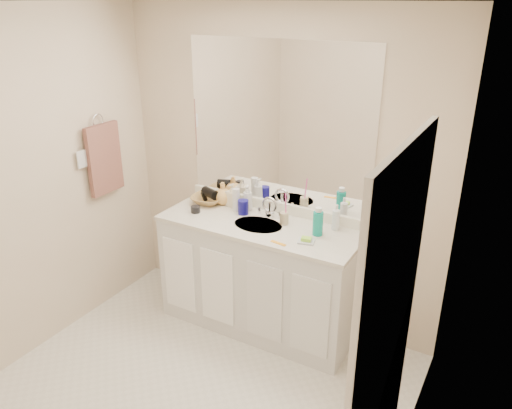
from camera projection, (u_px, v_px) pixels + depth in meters
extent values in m
cube|color=silver|center=(180.00, 407.00, 3.18)|extent=(2.60, 2.60, 0.00)
cube|color=white|center=(149.00, 2.00, 2.26)|extent=(2.60, 2.60, 0.02)
cube|color=beige|center=(277.00, 172.00, 3.76)|extent=(2.60, 0.02, 2.40)
cube|color=beige|center=(14.00, 195.00, 3.31)|extent=(0.02, 2.60, 2.40)
cube|color=beige|center=(407.00, 307.00, 2.12)|extent=(0.02, 2.60, 2.40)
cube|color=silver|center=(259.00, 277.00, 3.84)|extent=(1.50, 0.55, 0.85)
cube|color=silver|center=(259.00, 225.00, 3.67)|extent=(1.52, 0.57, 0.03)
cube|color=white|center=(276.00, 207.00, 3.86)|extent=(1.52, 0.03, 0.08)
cylinder|color=beige|center=(258.00, 226.00, 3.65)|extent=(0.37, 0.37, 0.02)
cylinder|color=silver|center=(270.00, 209.00, 3.77)|extent=(0.02, 0.02, 0.11)
cube|color=white|center=(278.00, 125.00, 3.62)|extent=(1.48, 0.01, 1.20)
cylinder|color=navy|center=(243.00, 207.00, 3.81)|extent=(0.10, 0.10, 0.11)
cylinder|color=tan|center=(284.00, 218.00, 3.65)|extent=(0.08, 0.08, 0.09)
cylinder|color=#FF43AA|center=(286.00, 205.00, 3.60)|extent=(0.02, 0.04, 0.18)
cylinder|color=#0C9484|center=(318.00, 224.00, 3.46)|extent=(0.09, 0.09, 0.17)
cylinder|color=white|center=(336.00, 220.00, 3.55)|extent=(0.06, 0.06, 0.15)
cube|color=silver|center=(306.00, 241.00, 3.38)|extent=(0.13, 0.11, 0.01)
cube|color=#9FE938|center=(306.00, 239.00, 3.37)|extent=(0.07, 0.06, 0.02)
cube|color=orange|center=(278.00, 243.00, 3.37)|extent=(0.12, 0.04, 0.00)
cylinder|color=black|center=(196.00, 209.00, 3.84)|extent=(0.09, 0.09, 0.05)
cylinder|color=silver|center=(236.00, 200.00, 3.85)|extent=(0.07, 0.07, 0.18)
imported|color=silver|center=(248.00, 198.00, 3.86)|extent=(0.09, 0.09, 0.20)
imported|color=beige|center=(232.00, 195.00, 3.94)|extent=(0.10, 0.10, 0.18)
imported|color=#E3AB58|center=(223.00, 193.00, 3.98)|extent=(0.14, 0.14, 0.18)
imported|color=#A07840|center=(208.00, 199.00, 4.02)|extent=(0.29, 0.29, 0.06)
cylinder|color=black|center=(210.00, 193.00, 3.99)|extent=(0.17, 0.13, 0.08)
torus|color=silver|center=(98.00, 121.00, 3.79)|extent=(0.01, 0.11, 0.11)
cube|color=brown|center=(104.00, 159.00, 3.89)|extent=(0.04, 0.32, 0.55)
cube|color=silver|center=(82.00, 159.00, 3.72)|extent=(0.01, 0.08, 0.13)
cube|color=silver|center=(379.00, 386.00, 1.97)|extent=(0.02, 0.82, 2.00)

